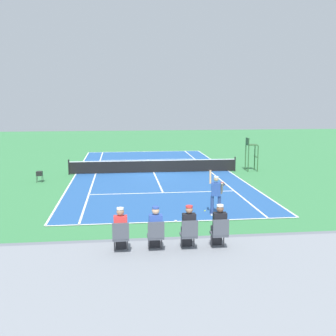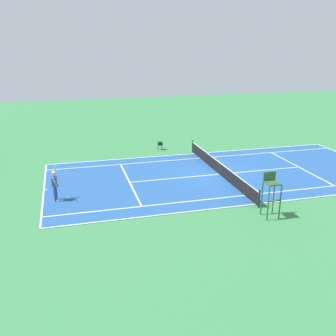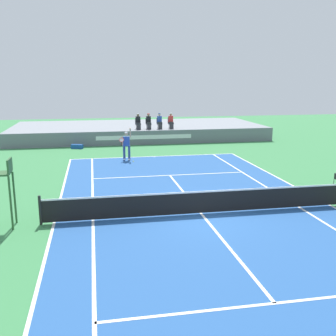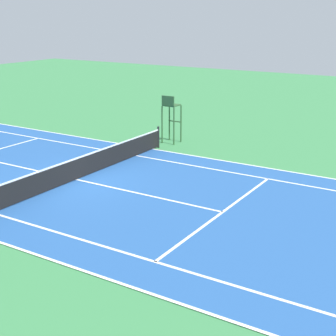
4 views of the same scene
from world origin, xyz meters
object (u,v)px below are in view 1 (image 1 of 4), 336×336
spectator_seated_3 (121,230)px  tennis_ball (205,211)px  ball_hopper (39,173)px  tennis_player (216,194)px  spectator_seated_0 (219,227)px  spectator_seated_1 (188,228)px  umpire_chair (251,150)px  spectator_seated_2 (155,229)px

spectator_seated_3 → tennis_ball: size_ratio=18.60×
tennis_ball → ball_hopper: bearing=-41.4°
tennis_player → ball_hopper: bearing=-42.7°
spectator_seated_0 → spectator_seated_3: bearing=0.0°
spectator_seated_0 → ball_hopper: 17.47m
spectator_seated_1 → spectator_seated_3: size_ratio=1.00×
spectator_seated_0 → spectator_seated_3: size_ratio=1.00×
tennis_player → spectator_seated_1: bearing=70.8°
spectator_seated_3 → tennis_ball: bearing=-117.2°
tennis_ball → ball_hopper: (9.04, -7.96, 0.54)m
umpire_chair → ball_hopper: 14.83m
umpire_chair → spectator_seated_2: bearing=64.7°
umpire_chair → tennis_player: bearing=64.9°
umpire_chair → ball_hopper: bearing=9.5°
tennis_ball → umpire_chair: (-5.55, -10.41, 1.52)m
spectator_seated_0 → spectator_seated_2: 1.76m
spectator_seated_1 → ball_hopper: size_ratio=1.81×
spectator_seated_1 → tennis_ball: (-2.06, -7.61, -1.69)m
tennis_player → spectator_seated_2: bearing=64.3°
spectator_seated_0 → spectator_seated_2: same height
spectator_seated_0 → tennis_ball: bearing=-99.0°
spectator_seated_0 → spectator_seated_1: size_ratio=1.00×
spectator_seated_3 → tennis_ball: 8.72m
spectator_seated_2 → tennis_ball: spectator_seated_2 is taller
spectator_seated_1 → spectator_seated_3: 1.85m
spectator_seated_2 → umpire_chair: bearing=-115.3°
spectator_seated_1 → tennis_player: 7.35m
spectator_seated_1 → spectator_seated_2: 0.91m
spectator_seated_1 → umpire_chair: (-7.60, -18.02, -0.17)m
spectator_seated_1 → spectator_seated_3: same height
spectator_seated_0 → umpire_chair: 19.24m
tennis_player → ball_hopper: 12.78m
tennis_ball → spectator_seated_0: bearing=81.0°
umpire_chair → tennis_ball: bearing=62.0°
spectator_seated_0 → spectator_seated_3: 2.70m
spectator_seated_0 → spectator_seated_3: same height
tennis_player → umpire_chair: bearing=-115.1°
tennis_player → tennis_ball: (0.35, -0.70, -0.96)m
spectator_seated_2 → ball_hopper: (6.08, -15.57, -1.16)m
spectator_seated_3 → ball_hopper: spectator_seated_3 is taller
spectator_seated_0 → tennis_player: (-1.55, -6.90, -0.73)m
spectator_seated_0 → spectator_seated_2: bearing=0.0°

